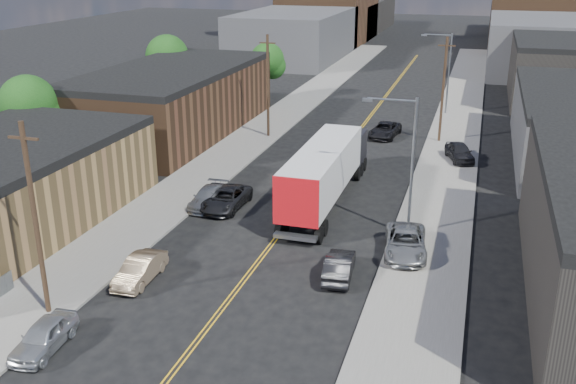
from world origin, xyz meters
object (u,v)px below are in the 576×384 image
Objects in this scene: car_right_lot_c at (460,152)px; car_left_c at (226,199)px; car_left_b at (140,270)px; car_left_d at (208,197)px; car_left_a at (44,336)px; car_right_oncoming at (339,266)px; semi_truck at (328,167)px; car_ahead_truck at (385,130)px; car_right_lot_a at (405,242)px.

car_left_c is at bearing -152.28° from car_right_lot_c.
car_left_b is 0.92× the size of car_left_d.
car_left_c is at bearing 86.04° from car_left_b.
car_left_a is 18.71m from car_left_d.
car_left_d is at bearing 85.71° from car_left_a.
car_left_c reaches higher than car_left_d.
car_right_oncoming reaches higher than car_left_a.
car_left_c is 22.25m from car_right_lot_c.
car_ahead_truck is at bearing 85.81° from semi_truck.
car_right_lot_c is at bearing -108.22° from car_right_oncoming.
car_right_oncoming is at bearing -79.45° from car_ahead_truck.
car_left_d is at bearing 157.02° from car_right_lot_a.
car_right_oncoming is (11.40, -7.90, 0.02)m from car_left_d.
car_left_c is 1.40m from car_left_d.
semi_truck reaches higher than car_left_a.
semi_truck is 15.28m from car_right_lot_c.
car_left_b is 0.80× the size of car_right_lot_a.
car_left_a is at bearing -134.32° from car_right_lot_c.
car_left_b is at bearing -158.67° from car_right_lot_a.
car_right_lot_a is at bearing -72.07° from car_ahead_truck.
car_left_a is (-7.90, -22.47, -1.85)m from semi_truck.
car_right_lot_c is at bearing 59.98° from car_left_a.
car_left_a is at bearing -92.72° from car_left_d.
car_right_oncoming is 4.98m from car_right_lot_a.
car_left_a is 42.09m from car_ahead_truck.
car_left_a is 0.96× the size of car_left_b.
car_left_c is (1.40, 18.71, 0.03)m from car_left_a.
car_ahead_truck is (8.35, 33.90, 0.01)m from car_left_b.
car_right_lot_c reaches higher than car_left_a.
car_left_a is at bearing -142.30° from car_right_lot_a.
semi_truck is 16.93m from car_left_b.
semi_truck is 3.21× the size of car_right_lot_a.
car_left_c is 12.74m from car_right_oncoming.
car_left_b reaches higher than car_left_d.
car_right_oncoming is at bearing 39.20° from car_left_a.
car_right_lot_c is at bearing 58.55° from car_left_b.
car_right_lot_a is at bearing 27.03° from car_left_b.
car_right_lot_a is (6.70, -7.84, -1.66)m from semi_truck.
car_left_c is (-6.50, -3.75, -1.83)m from semi_truck.
car_right_lot_c is (8.87, 12.33, -1.63)m from semi_truck.
car_left_b is 0.95× the size of car_right_lot_c.
semi_truck is 8.94m from car_left_d.
car_right_oncoming is at bearing -137.34° from car_right_lot_a.
car_left_d is at bearing -154.78° from car_right_lot_c.
car_right_lot_a is 1.19× the size of car_right_lot_c.
semi_truck is 4.01× the size of car_left_b.
car_right_lot_c is at bearing 47.32° from car_left_c.
car_left_a is 0.88× the size of car_left_d.
car_right_lot_c reaches higher than car_right_oncoming.
car_left_d is 0.90× the size of car_ahead_truck.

